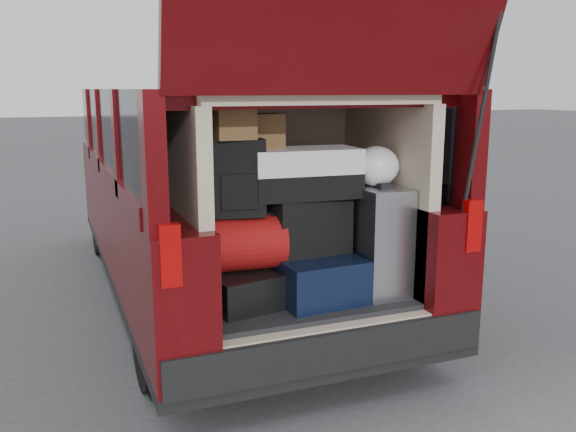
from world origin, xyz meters
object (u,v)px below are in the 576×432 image
black_soft_case (307,225)px  backpack (237,178)px  black_hardshell (236,287)px  red_duffel (240,243)px  twotone_duffel (303,173)px  silver_roller (376,240)px  navy_hardshell (312,275)px

black_soft_case → backpack: bearing=177.4°
black_hardshell → red_duffel: size_ratio=1.02×
backpack → twotone_duffel: 0.41m
red_duffel → black_soft_case: size_ratio=1.04×
black_soft_case → twotone_duffel: 0.32m
red_duffel → backpack: bearing=-140.6°
silver_roller → backpack: 0.95m
red_duffel → backpack: (-0.01, -0.01, 0.38)m
backpack → black_soft_case: bearing=13.3°
black_hardshell → silver_roller: size_ratio=0.77×
red_duffel → twotone_duffel: size_ratio=0.77×
black_hardshell → black_soft_case: 0.56m
red_duffel → twotone_duffel: twotone_duffel is taller
black_hardshell → silver_roller: 0.90m
silver_roller → red_duffel: (-0.83, 0.11, 0.04)m
black_hardshell → navy_hardshell: bearing=-16.3°
silver_roller → navy_hardshell: bearing=170.9°
twotone_duffel → black_soft_case: bearing=12.9°
navy_hardshell → twotone_duffel: size_ratio=0.93×
black_soft_case → red_duffel: bearing=176.2°
red_duffel → twotone_duffel: 0.55m
navy_hardshell → twotone_duffel: (-0.04, 0.06, 0.62)m
silver_roller → red_duffel: silver_roller is taller
black_soft_case → twotone_duffel: (-0.03, -0.00, 0.32)m
black_soft_case → backpack: size_ratio=1.10×
red_duffel → black_soft_case: 0.43m
silver_roller → black_soft_case: bearing=162.9°
twotone_duffel → red_duffel: bearing=-175.2°
black_soft_case → backpack: backpack is taller
black_hardshell → twotone_duffel: (0.43, 0.01, 0.65)m
backpack → black_hardshell: bearing=164.3°
twotone_duffel → silver_roller: bearing=-12.5°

